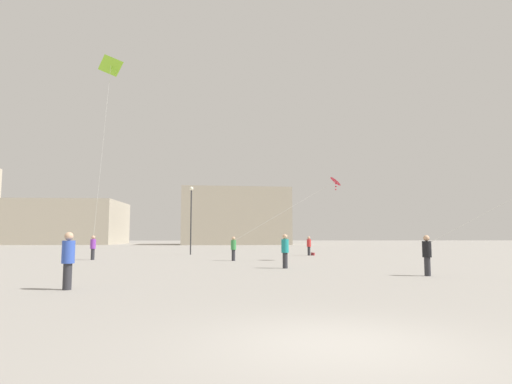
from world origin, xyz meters
The scene contains 13 objects.
ground_plane centered at (0.00, 0.00, 0.00)m, with size 300.00×300.00×0.00m, color gray.
person_in_red centered at (4.91, 30.36, 0.88)m, with size 0.35×0.35×1.60m.
person_in_blue centered at (-6.66, 7.19, 0.97)m, with size 0.38×0.38×1.76m.
person_in_green centered at (-1.49, 22.71, 0.88)m, with size 0.35×0.35×1.60m.
person_in_purple centered at (-11.17, 24.38, 0.92)m, with size 0.36×0.36×1.67m.
person_in_teal centered at (1.11, 15.76, 0.95)m, with size 0.38×0.38×1.74m.
person_in_black centered at (6.47, 11.16, 0.92)m, with size 0.37×0.37×1.68m.
kite_crimson_diamond centered at (5.27, 22.15, 5.26)m, with size 7.22×1.02×4.36m.
kite_lime_delta centered at (-9.96, 22.92, 13.11)m, with size 2.20×2.30×12.43m.
building_centre_hall centered at (-37.00, 83.62, 4.26)m, with size 26.03×17.59×8.52m.
building_right_hall centered at (-1.00, 78.59, 5.31)m, with size 20.93×13.83×10.63m.
lamppost_east centered at (-5.23, 32.65, 3.94)m, with size 0.36×0.36×6.03m.
handbag_beside_flyer centered at (5.26, 30.46, 0.12)m, with size 0.32×0.14×0.24m, color maroon.
Camera 1 is at (-1.63, -6.86, 1.65)m, focal length 30.99 mm.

